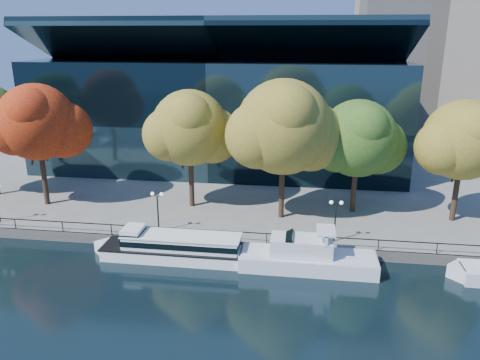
# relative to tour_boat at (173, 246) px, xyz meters

# --- Properties ---
(ground) EXTENTS (160.00, 160.00, 0.00)m
(ground) POSITION_rel_tour_boat_xyz_m (3.27, -1.02, -1.19)
(ground) COLOR black
(ground) RESTS_ON ground
(promenade) EXTENTS (90.00, 67.08, 1.00)m
(promenade) POSITION_rel_tour_boat_xyz_m (3.27, 35.36, -0.69)
(promenade) COLOR slate
(promenade) RESTS_ON ground
(railing) EXTENTS (88.20, 0.08, 0.99)m
(railing) POSITION_rel_tour_boat_xyz_m (3.27, 2.23, 0.75)
(railing) COLOR black
(railing) RESTS_ON promenade
(convention_building) EXTENTS (50.00, 24.57, 21.43)m
(convention_building) POSITION_rel_tour_boat_xyz_m (-0.73, 30.77, 7.31)
(convention_building) COLOR black
(convention_building) RESTS_ON ground
(tour_boat) EXTENTS (14.79, 3.30, 2.81)m
(tour_boat) POSITION_rel_tour_boat_xyz_m (0.00, 0.00, 0.00)
(tour_boat) COLOR white
(tour_boat) RESTS_ON ground
(cruiser_near) EXTENTS (12.97, 3.34, 3.76)m
(cruiser_near) POSITION_rel_tour_boat_xyz_m (11.53, -0.30, -0.03)
(cruiser_near) COLOR silver
(cruiser_near) RESTS_ON ground
(tree_1) EXTENTS (10.35, 8.49, 13.49)m
(tree_1) POSITION_rel_tour_boat_xyz_m (-17.07, 9.08, 8.98)
(tree_1) COLOR black
(tree_1) RESTS_ON promenade
(tree_2) EXTENTS (10.19, 8.35, 12.92)m
(tree_2) POSITION_rel_tour_boat_xyz_m (-0.67, 10.77, 8.47)
(tree_2) COLOR black
(tree_2) RESTS_ON promenade
(tree_3) EXTENTS (11.94, 9.79, 14.37)m
(tree_3) POSITION_rel_tour_boat_xyz_m (9.42, 8.80, 9.20)
(tree_3) COLOR black
(tree_3) RESTS_ON promenade
(tree_4) EXTENTS (10.07, 8.26, 12.12)m
(tree_4) POSITION_rel_tour_boat_xyz_m (16.98, 11.49, 7.72)
(tree_4) COLOR black
(tree_4) RESTS_ON promenade
(tree_5) EXTENTS (9.94, 8.15, 12.45)m
(tree_5) POSITION_rel_tour_boat_xyz_m (26.99, 10.39, 8.11)
(tree_5) COLOR black
(tree_5) RESTS_ON promenade
(lamp_1) EXTENTS (1.26, 0.36, 4.03)m
(lamp_1) POSITION_rel_tour_boat_xyz_m (-2.39, 3.48, 2.79)
(lamp_1) COLOR black
(lamp_1) RESTS_ON promenade
(lamp_2) EXTENTS (1.26, 0.36, 4.03)m
(lamp_2) POSITION_rel_tour_boat_xyz_m (14.44, 3.48, 2.79)
(lamp_2) COLOR black
(lamp_2) RESTS_ON promenade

